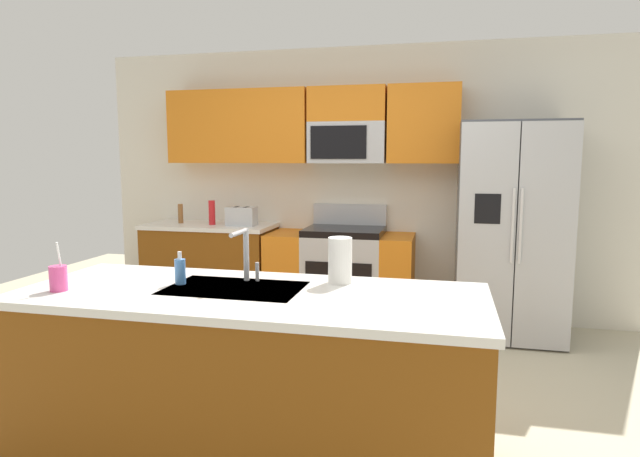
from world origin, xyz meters
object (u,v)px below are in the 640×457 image
object	(u,v)px
range_oven	(340,276)
sink_faucet	(245,250)
pepper_mill	(181,214)
bottle_red	(212,213)
refrigerator	(511,231)
drink_cup_pink	(58,278)
soap_dispenser	(180,271)
toaster	(241,216)
paper_towel_roll	(340,260)

from	to	relation	value
range_oven	sink_faucet	distance (m)	2.36
pepper_mill	bottle_red	bearing A→B (deg)	-8.01
range_oven	refrigerator	xyz separation A→B (m)	(1.50, -0.07, 0.48)
sink_faucet	drink_cup_pink	world-z (taller)	sink_faucet
refrigerator	drink_cup_pink	distance (m)	3.53
bottle_red	soap_dispenser	world-z (taller)	bottle_red
range_oven	pepper_mill	xyz separation A→B (m)	(-1.64, -0.00, 0.55)
pepper_mill	sink_faucet	distance (m)	2.76
refrigerator	sink_faucet	bearing A→B (deg)	-125.40
toaster	soap_dispenser	world-z (taller)	toaster
sink_faucet	soap_dispenser	distance (m)	0.35
toaster	sink_faucet	xyz separation A→B (m)	(0.90, -2.22, 0.08)
range_oven	toaster	distance (m)	1.11
sink_faucet	paper_towel_roll	bearing A→B (deg)	9.90
refrigerator	paper_towel_roll	xyz separation A→B (m)	(-1.08, -2.12, 0.09)
pepper_mill	paper_towel_roll	bearing A→B (deg)	-46.71
soap_dispenser	refrigerator	bearing A→B (deg)	51.14
bottle_red	toaster	bearing A→B (deg)	0.24
refrigerator	sink_faucet	xyz separation A→B (m)	(-1.57, -2.20, 0.14)
toaster	pepper_mill	xyz separation A→B (m)	(-0.67, 0.05, 0.01)
bottle_red	drink_cup_pink	world-z (taller)	drink_cup_pink
range_oven	soap_dispenser	world-z (taller)	range_oven
toaster	drink_cup_pink	world-z (taller)	drink_cup_pink
soap_dispenser	toaster	bearing A→B (deg)	104.09
toaster	paper_towel_roll	xyz separation A→B (m)	(1.39, -2.14, 0.03)
toaster	soap_dispenser	distance (m)	2.42
bottle_red	paper_towel_roll	bearing A→B (deg)	-51.54
refrigerator	toaster	distance (m)	2.47
paper_towel_roll	drink_cup_pink	bearing A→B (deg)	-159.85
pepper_mill	soap_dispenser	bearing A→B (deg)	-62.28
soap_dispenser	paper_towel_roll	world-z (taller)	paper_towel_roll
refrigerator	toaster	bearing A→B (deg)	179.55
toaster	soap_dispenser	size ratio (longest dim) A/B	1.65
refrigerator	soap_dispenser	distance (m)	2.99
sink_faucet	soap_dispenser	bearing A→B (deg)	-157.91
sink_faucet	bottle_red	bearing A→B (deg)	118.52
paper_towel_roll	sink_faucet	bearing A→B (deg)	-170.10
toaster	pepper_mill	distance (m)	0.67
refrigerator	drink_cup_pink	xyz separation A→B (m)	(-2.39, -2.60, 0.04)
range_oven	bottle_red	bearing A→B (deg)	-177.58
range_oven	pepper_mill	world-z (taller)	range_oven
pepper_mill	drink_cup_pink	distance (m)	2.77
sink_faucet	paper_towel_roll	world-z (taller)	sink_faucet
pepper_mill	sink_faucet	bearing A→B (deg)	-55.34
range_oven	soap_dispenser	distance (m)	2.49
drink_cup_pink	paper_towel_roll	bearing A→B (deg)	20.15
soap_dispenser	paper_towel_roll	distance (m)	0.83
toaster	paper_towel_roll	distance (m)	2.55
bottle_red	sink_faucet	xyz separation A→B (m)	(1.21, -2.22, 0.05)
bottle_red	refrigerator	bearing A→B (deg)	-0.38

